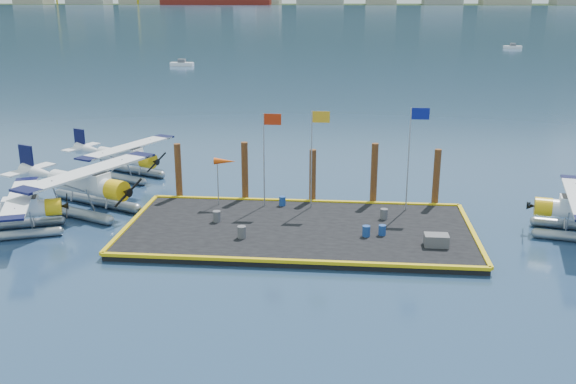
% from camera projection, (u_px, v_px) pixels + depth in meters
% --- Properties ---
extents(ground, '(4000.00, 4000.00, 0.00)m').
position_uv_depth(ground, '(299.00, 234.00, 37.60)').
color(ground, navy).
rests_on(ground, ground).
extents(dock, '(20.00, 10.00, 0.40)m').
position_uv_depth(dock, '(299.00, 231.00, 37.54)').
color(dock, black).
rests_on(dock, ground).
extents(dock_bumpers, '(20.25, 10.25, 0.18)m').
position_uv_depth(dock_bumpers, '(299.00, 226.00, 37.45)').
color(dock_bumpers, gold).
rests_on(dock_bumpers, dock).
extents(seaplane_a, '(7.85, 8.32, 3.01)m').
position_uv_depth(seaplane_a, '(15.00, 212.00, 37.25)').
color(seaplane_a, gray).
rests_on(seaplane_a, ground).
extents(seaplane_b, '(9.88, 10.38, 3.80)m').
position_uv_depth(seaplane_b, '(86.00, 187.00, 40.94)').
color(seaplane_b, gray).
rests_on(seaplane_b, ground).
extents(seaplane_c, '(8.59, 9.02, 3.30)m').
position_uv_depth(seaplane_c, '(125.00, 159.00, 48.82)').
color(seaplane_c, gray).
rests_on(seaplane_c, ground).
extents(drum_0, '(0.47, 0.47, 0.66)m').
position_uv_depth(drum_0, '(217.00, 216.00, 38.35)').
color(drum_0, '#504F54').
rests_on(drum_0, dock).
extents(drum_1, '(0.44, 0.44, 0.62)m').
position_uv_depth(drum_1, '(366.00, 231.00, 36.02)').
color(drum_1, navy).
rests_on(drum_1, dock).
extents(drum_2, '(0.42, 0.42, 0.58)m').
position_uv_depth(drum_2, '(382.00, 230.00, 36.21)').
color(drum_2, navy).
rests_on(drum_2, dock).
extents(drum_3, '(0.49, 0.49, 0.68)m').
position_uv_depth(drum_3, '(242.00, 232.00, 35.77)').
color(drum_3, '#504F54').
rests_on(drum_3, dock).
extents(drum_4, '(0.45, 0.45, 0.63)m').
position_uv_depth(drum_4, '(384.00, 214.00, 38.82)').
color(drum_4, '#504F54').
rests_on(drum_4, dock).
extents(drum_5, '(0.42, 0.42, 0.60)m').
position_uv_depth(drum_5, '(282.00, 201.00, 41.30)').
color(drum_5, navy).
rests_on(drum_5, dock).
extents(crate, '(1.29, 0.86, 0.65)m').
position_uv_depth(crate, '(436.00, 240.00, 34.64)').
color(crate, '#504F54').
rests_on(crate, dock).
extents(flagpole_red, '(1.14, 0.08, 6.00)m').
position_uv_depth(flagpole_red, '(267.00, 145.00, 40.12)').
color(flagpole_red, '#97989F').
rests_on(flagpole_red, dock).
extents(flagpole_yellow, '(1.14, 0.08, 6.20)m').
position_uv_depth(flagpole_yellow, '(315.00, 145.00, 39.82)').
color(flagpole_yellow, '#97989F').
rests_on(flagpole_yellow, dock).
extents(flagpole_blue, '(1.14, 0.08, 6.50)m').
position_uv_depth(flagpole_blue, '(413.00, 144.00, 39.23)').
color(flagpole_blue, '#97989F').
rests_on(flagpole_blue, dock).
extents(windsock, '(1.40, 0.44, 3.12)m').
position_uv_depth(windsock, '(225.00, 162.00, 40.71)').
color(windsock, '#97989F').
rests_on(windsock, dock).
extents(piling_0, '(0.44, 0.44, 4.00)m').
position_uv_depth(piling_0, '(178.00, 173.00, 42.90)').
color(piling_0, '#4F2616').
rests_on(piling_0, ground).
extents(piling_1, '(0.44, 0.44, 4.20)m').
position_uv_depth(piling_1, '(245.00, 173.00, 42.47)').
color(piling_1, '#4F2616').
rests_on(piling_1, ground).
extents(piling_2, '(0.44, 0.44, 3.80)m').
position_uv_depth(piling_2, '(313.00, 178.00, 42.13)').
color(piling_2, '#4F2616').
rests_on(piling_2, ground).
extents(piling_3, '(0.44, 0.44, 4.30)m').
position_uv_depth(piling_3, '(374.00, 176.00, 41.70)').
color(piling_3, '#4F2616').
rests_on(piling_3, ground).
extents(piling_4, '(0.44, 0.44, 4.00)m').
position_uv_depth(piling_4, '(436.00, 179.00, 41.38)').
color(piling_4, '#4F2616').
rests_on(piling_4, ground).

